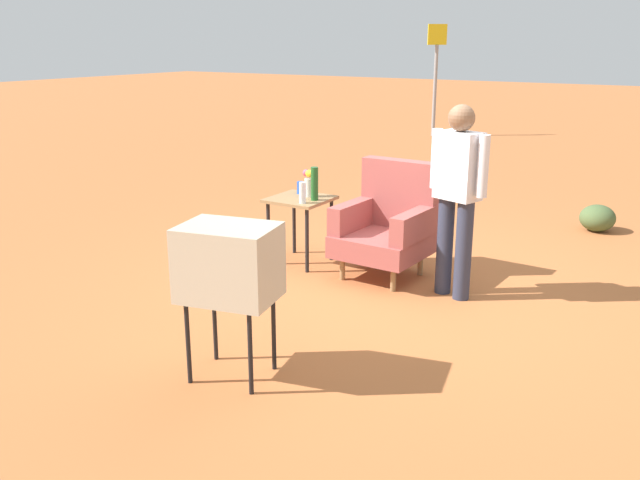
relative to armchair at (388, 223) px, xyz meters
name	(u,v)px	position (x,y,z in m)	size (l,w,h in m)	color
ground_plane	(404,288)	(0.29, -0.25, -0.50)	(60.00, 60.00, 0.00)	#AD6033
armchair	(388,223)	(0.00, 0.00, 0.00)	(0.81, 0.81, 1.06)	#937047
side_table	(300,208)	(-0.90, -0.13, 0.06)	(0.56, 0.56, 0.66)	black
tv_on_stand	(229,264)	(0.04, -2.36, 0.28)	(0.68, 0.56, 1.03)	black
person_standing	(457,190)	(0.73, -0.20, 0.44)	(0.55, 0.32, 1.64)	#2D3347
road_sign	(436,74)	(-3.38, 9.12, 0.88)	(0.33, 0.33, 2.44)	gray
bottle_wine_green	(314,184)	(-0.72, -0.14, 0.32)	(0.07, 0.07, 0.32)	#1E5623
soda_can_blue	(300,188)	(-0.99, 0.03, 0.22)	(0.07, 0.07, 0.12)	blue
bottle_short_clear	(302,193)	(-0.75, -0.30, 0.26)	(0.06, 0.06, 0.20)	silver
flower_vase	(309,182)	(-0.85, -0.04, 0.31)	(0.14, 0.10, 0.27)	silver
shrub_mid	(597,218)	(1.39, 2.64, -0.34)	(0.40, 0.40, 0.31)	#475B33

